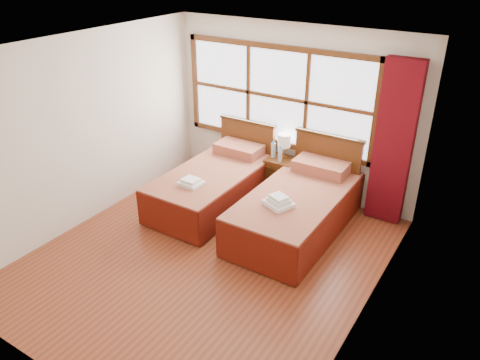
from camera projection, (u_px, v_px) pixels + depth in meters
The scene contains 15 objects.
floor at pixel (208, 256), 5.98m from camera, with size 4.50×4.50×0.00m, color brown.
ceiling at pixel (200, 50), 4.81m from camera, with size 4.50×4.50×0.00m, color white.
wall_back at pixel (292, 111), 7.09m from camera, with size 4.00×4.00×0.00m, color silver.
wall_left at pixel (86, 131), 6.35m from camera, with size 4.50×4.50×0.00m, color silver.
wall_right at pixel (374, 212), 4.44m from camera, with size 4.50×4.50×0.00m, color silver.
window at pixel (277, 97), 7.09m from camera, with size 3.16×0.06×1.56m.
curtain at pixel (394, 144), 6.28m from camera, with size 0.50×0.16×2.30m, color #620912.
bed_left at pixel (215, 184), 7.09m from camera, with size 1.08×2.10×1.05m.
bed_right at pixel (298, 208), 6.41m from camera, with size 1.13×2.20×1.11m.
nightstand at pixel (281, 176), 7.36m from camera, with size 0.45×0.45×0.60m.
towels_left at pixel (191, 182), 6.52m from camera, with size 0.31×0.27×0.09m.
towels_right at pixel (279, 202), 5.94m from camera, with size 0.42×0.40×0.14m.
lamp at pixel (284, 141), 7.14m from camera, with size 0.20×0.20×0.39m.
bottle_near at pixel (273, 150), 7.22m from camera, with size 0.07×0.07×0.27m.
bottle_far at pixel (280, 155), 7.08m from camera, with size 0.07×0.07×0.25m.
Camera 1 is at (2.96, -3.91, 3.58)m, focal length 35.00 mm.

